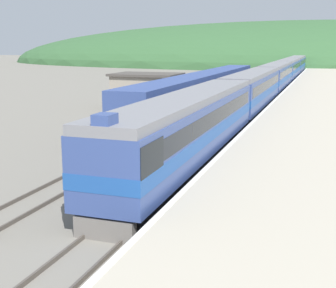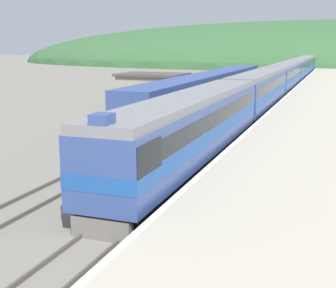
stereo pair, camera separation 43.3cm
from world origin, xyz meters
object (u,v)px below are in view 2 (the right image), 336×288
at_px(carriage_second, 259,91).
at_px(express_train_lead_car, 192,128).
at_px(carriage_fourth, 297,69).
at_px(carriage_fifth, 306,65).
at_px(siding_train, 210,92).
at_px(carriage_third, 284,77).

bearing_deg(carriage_second, express_train_lead_car, -90.00).
relative_size(carriage_fourth, carriage_fifth, 1.00).
distance_m(carriage_fourth, siding_train, 43.72).
bearing_deg(carriage_fifth, express_train_lead_car, -90.00).
height_order(express_train_lead_car, carriage_fifth, express_train_lead_car).
bearing_deg(siding_train, carriage_fourth, 83.91).
relative_size(carriage_fifth, siding_train, 0.53).
relative_size(carriage_third, carriage_fifth, 1.00).
relative_size(express_train_lead_car, carriage_third, 1.07).
bearing_deg(siding_train, carriage_second, 14.16).
bearing_deg(carriage_fifth, carriage_third, -90.00).
height_order(express_train_lead_car, carriage_second, express_train_lead_car).
distance_m(carriage_fourth, carriage_fifth, 21.15).
bearing_deg(carriage_fourth, carriage_third, -90.00).
relative_size(carriage_third, carriage_fourth, 1.00).
bearing_deg(siding_train, carriage_third, 78.26).
bearing_deg(carriage_fourth, siding_train, -96.09).
bearing_deg(express_train_lead_car, carriage_fifth, 90.00).
bearing_deg(siding_train, express_train_lead_car, -77.51).
xyz_separation_m(express_train_lead_car, carriage_fifth, (0.00, 85.57, -0.01)).
distance_m(express_train_lead_car, carriage_fourth, 64.42).
bearing_deg(carriage_third, carriage_fifth, 90.00).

